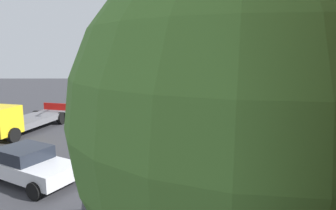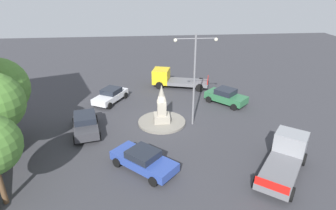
# 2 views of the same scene
# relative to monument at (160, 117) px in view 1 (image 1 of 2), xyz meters

# --- Properties ---
(ground_plane) EXTENTS (80.00, 80.00, 0.00)m
(ground_plane) POSITION_rel_monument_xyz_m (0.00, 0.00, -1.51)
(ground_plane) COLOR #38383D
(traffic_island) EXTENTS (4.05, 4.05, 0.18)m
(traffic_island) POSITION_rel_monument_xyz_m (0.00, 0.00, -1.43)
(traffic_island) COLOR gray
(traffic_island) RESTS_ON ground
(monument) EXTENTS (1.31, 1.31, 3.28)m
(monument) POSITION_rel_monument_xyz_m (0.00, 0.00, 0.00)
(monument) COLOR #9E9687
(monument) RESTS_ON traffic_island
(streetlamp) EXTENTS (3.37, 0.28, 7.59)m
(streetlamp) POSITION_rel_monument_xyz_m (2.59, -0.44, 3.11)
(streetlamp) COLOR slate
(streetlamp) RESTS_ON ground
(car_white_passing) EXTENTS (3.45, 4.36, 1.38)m
(car_white_passing) POSITION_rel_monument_xyz_m (-4.72, 5.00, -0.81)
(car_white_passing) COLOR silver
(car_white_passing) RESTS_ON ground
(car_green_approaching) EXTENTS (4.01, 4.11, 1.50)m
(car_green_approaching) POSITION_rel_monument_xyz_m (6.58, 3.51, -0.75)
(car_green_approaching) COLOR #2D6B42
(car_green_approaching) RESTS_ON ground
(car_blue_far_side) EXTENTS (4.48, 4.35, 1.37)m
(car_blue_far_side) POSITION_rel_monument_xyz_m (-1.66, -6.27, -0.81)
(car_blue_far_side) COLOR #2D479E
(car_blue_far_side) RESTS_ON ground
(car_dark_grey_waiting) EXTENTS (2.75, 4.69, 1.43)m
(car_dark_grey_waiting) POSITION_rel_monument_xyz_m (-6.19, -0.90, -0.76)
(car_dark_grey_waiting) COLOR #38383D
(car_dark_grey_waiting) RESTS_ON ground
(truck_grey_near_island) EXTENTS (4.92, 5.50, 2.10)m
(truck_grey_near_island) POSITION_rel_monument_xyz_m (7.41, -7.15, -0.55)
(truck_grey_near_island) COLOR gray
(truck_grey_near_island) RESTS_ON ground
(truck_yellow_parked_right) EXTENTS (6.51, 3.66, 1.98)m
(truck_yellow_parked_right) POSITION_rel_monument_xyz_m (1.86, 8.78, -0.58)
(truck_yellow_parked_right) COLOR yellow
(truck_yellow_parked_right) RESTS_ON ground
(tree_near_wall) EXTENTS (4.35, 4.35, 6.34)m
(tree_near_wall) POSITION_rel_monument_xyz_m (-11.90, -1.33, 2.64)
(tree_near_wall) COLOR brown
(tree_near_wall) RESTS_ON ground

